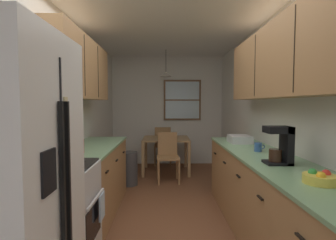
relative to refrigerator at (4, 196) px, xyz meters
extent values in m
plane|color=brown|center=(0.97, 2.15, -0.92)|extent=(12.00, 12.00, 0.00)
cube|color=silver|center=(-0.38, 2.15, 0.36)|extent=(0.10, 9.00, 2.55)
cube|color=silver|center=(2.32, 2.15, 0.36)|extent=(0.10, 9.00, 2.55)
cube|color=silver|center=(0.97, 4.80, 0.36)|extent=(4.40, 0.10, 2.55)
cube|color=white|center=(0.97, 2.15, 1.67)|extent=(4.40, 9.00, 0.08)
cube|color=white|center=(0.00, 0.00, 0.00)|extent=(0.66, 0.80, 1.84)
cube|color=black|center=(0.33, 0.00, -0.06)|extent=(0.01, 0.01, 1.65)
cube|color=black|center=(0.35, -0.04, -0.06)|extent=(0.02, 0.02, 1.18)
cube|color=black|center=(0.35, 0.04, -0.06)|extent=(0.02, 0.02, 1.18)
cube|color=black|center=(0.34, -0.18, 0.18)|extent=(0.01, 0.15, 0.22)
cube|color=beige|center=(0.33, 0.07, 0.52)|extent=(0.01, 0.05, 0.07)
cube|color=silver|center=(-0.02, 0.74, -0.47)|extent=(0.62, 0.63, 0.90)
cube|color=black|center=(0.29, 0.74, -0.50)|extent=(0.01, 0.44, 0.30)
cube|color=silver|center=(0.32, 0.74, -0.29)|extent=(0.02, 0.50, 0.02)
cube|color=black|center=(-0.02, 0.74, -0.01)|extent=(0.59, 0.60, 0.02)
cube|color=silver|center=(-0.30, 0.74, 0.08)|extent=(0.06, 0.63, 0.20)
cylinder|color=#2D2D2D|center=(-0.16, 0.60, 0.01)|extent=(0.15, 0.15, 0.01)
cylinder|color=#2D2D2D|center=(-0.16, 0.88, 0.01)|extent=(0.15, 0.15, 0.01)
cylinder|color=#2D2D2D|center=(0.12, 0.60, 0.01)|extent=(0.15, 0.15, 0.01)
cylinder|color=#2D2D2D|center=(0.12, 0.88, 0.01)|extent=(0.15, 0.15, 0.01)
cube|color=silver|center=(-0.14, 0.74, 0.74)|extent=(0.38, 0.61, 0.36)
cube|color=black|center=(0.05, 0.68, 0.74)|extent=(0.01, 0.37, 0.23)
cube|color=#2D2D33|center=(0.05, 0.95, 0.74)|extent=(0.01, 0.12, 0.23)
cube|color=#A87A4C|center=(-0.03, 1.93, -0.48)|extent=(0.60, 1.73, 0.87)
cube|color=#7AA87A|center=(-0.03, 1.93, -0.03)|extent=(0.63, 1.75, 0.03)
cube|color=black|center=(0.28, 1.35, -0.22)|extent=(0.02, 0.10, 0.01)
cube|color=black|center=(0.28, 1.93, -0.22)|extent=(0.02, 0.10, 0.01)
cube|color=black|center=(0.28, 2.50, -0.22)|extent=(0.02, 0.10, 0.01)
cube|color=#A87A4C|center=(-0.17, 1.88, 0.96)|extent=(0.32, 1.83, 0.76)
cube|color=#2D2319|center=(-0.01, 1.58, 0.96)|extent=(0.01, 0.01, 0.69)
cube|color=#2D2319|center=(-0.01, 2.18, 0.96)|extent=(0.01, 0.01, 0.69)
cube|color=#A87A4C|center=(1.97, 1.16, -0.48)|extent=(0.60, 3.07, 0.87)
cube|color=#7AA87A|center=(1.97, 1.16, -0.03)|extent=(0.63, 3.09, 0.03)
cube|color=black|center=(1.66, -0.06, -0.22)|extent=(0.02, 0.10, 0.01)
cube|color=black|center=(1.66, 0.55, -0.22)|extent=(0.02, 0.10, 0.01)
cube|color=black|center=(1.66, 1.16, -0.22)|extent=(0.02, 0.10, 0.01)
cube|color=black|center=(1.66, 1.77, -0.22)|extent=(0.02, 0.10, 0.01)
cube|color=black|center=(1.66, 2.39, -0.22)|extent=(0.02, 0.10, 0.01)
cube|color=#A87A4C|center=(2.11, 1.11, 0.96)|extent=(0.32, 2.77, 0.76)
cube|color=#2D2319|center=(1.95, 0.66, 0.96)|extent=(0.01, 0.01, 0.70)
cube|color=#2D2319|center=(1.95, 1.57, 0.96)|extent=(0.01, 0.01, 0.70)
cube|color=#A87F51|center=(0.93, 3.98, -0.21)|extent=(0.96, 0.86, 0.03)
cube|color=#A87F51|center=(0.48, 3.58, -0.57)|extent=(0.06, 0.06, 0.69)
cube|color=#A87F51|center=(1.38, 3.58, -0.57)|extent=(0.06, 0.06, 0.69)
cube|color=#A87F51|center=(0.48, 4.38, -0.57)|extent=(0.06, 0.06, 0.69)
cube|color=#A87F51|center=(1.38, 4.38, -0.57)|extent=(0.06, 0.06, 0.69)
cube|color=#A87A4C|center=(0.97, 3.27, -0.47)|extent=(0.43, 0.43, 0.04)
cube|color=#A87A4C|center=(0.96, 3.45, -0.24)|extent=(0.37, 0.06, 0.45)
cylinder|color=#A87A4C|center=(1.16, 3.10, -0.70)|extent=(0.04, 0.04, 0.43)
cylinder|color=#A87A4C|center=(0.80, 3.08, -0.70)|extent=(0.04, 0.04, 0.43)
cylinder|color=#A87A4C|center=(1.14, 3.47, -0.70)|extent=(0.04, 0.04, 0.43)
cylinder|color=#A87A4C|center=(0.78, 3.44, -0.70)|extent=(0.04, 0.04, 0.43)
cube|color=#A87A4C|center=(0.86, 4.69, -0.47)|extent=(0.41, 0.41, 0.04)
cube|color=#A87A4C|center=(0.86, 4.51, -0.24)|extent=(0.37, 0.05, 0.45)
cylinder|color=#A87A4C|center=(0.67, 4.86, -0.70)|extent=(0.04, 0.04, 0.43)
cylinder|color=#A87A4C|center=(1.03, 4.88, -0.70)|extent=(0.04, 0.04, 0.43)
cylinder|color=#A87A4C|center=(0.68, 4.50, -0.70)|extent=(0.04, 0.04, 0.43)
cylinder|color=#A87A4C|center=(1.04, 4.51, -0.70)|extent=(0.04, 0.04, 0.43)
cylinder|color=black|center=(0.93, 3.98, 1.40)|extent=(0.01, 0.01, 0.45)
cone|color=#B7B2A8|center=(0.93, 3.98, 1.13)|extent=(0.24, 0.24, 0.10)
sphere|color=white|center=(0.93, 3.98, 1.15)|extent=(0.06, 0.06, 0.06)
cube|color=brown|center=(1.33, 4.73, 0.61)|extent=(0.88, 0.04, 0.95)
cube|color=silver|center=(1.33, 4.72, 0.61)|extent=(0.80, 0.01, 0.87)
cube|color=brown|center=(1.33, 4.71, 0.61)|extent=(0.80, 0.02, 0.03)
cylinder|color=#3F3F42|center=(0.27, 3.11, -0.63)|extent=(0.31, 0.31, 0.59)
cylinder|color=red|center=(-0.03, 1.40, 0.06)|extent=(0.10, 0.10, 0.15)
cylinder|color=white|center=(-0.03, 1.40, 0.14)|extent=(0.10, 0.10, 0.02)
cube|color=silver|center=(0.33, 0.89, -0.42)|extent=(0.02, 0.16, 0.24)
cube|color=black|center=(1.91, 0.84, -0.01)|extent=(0.22, 0.18, 0.02)
cube|color=black|center=(1.99, 0.84, 0.15)|extent=(0.06, 0.18, 0.34)
cube|color=black|center=(1.91, 0.84, 0.29)|extent=(0.22, 0.18, 0.06)
cylinder|color=#331E14|center=(1.89, 0.84, 0.06)|extent=(0.11, 0.11, 0.11)
cylinder|color=#335999|center=(1.96, 1.45, 0.03)|extent=(0.08, 0.08, 0.10)
torus|color=#335999|center=(2.02, 1.45, 0.04)|extent=(0.05, 0.01, 0.05)
cylinder|color=#E5D14C|center=(1.96, 0.27, 0.01)|extent=(0.22, 0.22, 0.06)
cylinder|color=black|center=(1.96, 0.27, 0.03)|extent=(0.18, 0.18, 0.03)
sphere|color=red|center=(2.00, 0.28, 0.04)|extent=(0.06, 0.06, 0.06)
sphere|color=green|center=(1.93, 0.31, 0.04)|extent=(0.06, 0.06, 0.06)
sphere|color=yellow|center=(1.94, 0.23, 0.04)|extent=(0.06, 0.06, 0.06)
cube|color=silver|center=(1.94, 2.12, 0.03)|extent=(0.28, 0.34, 0.10)
camera|label=1|loc=(0.91, -1.45, 0.52)|focal=27.88mm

